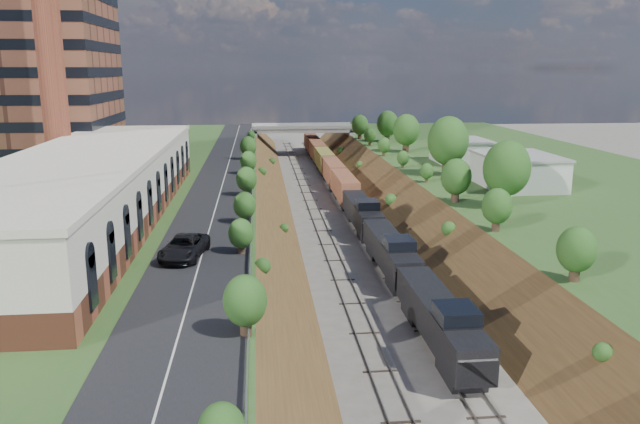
% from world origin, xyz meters
% --- Properties ---
extents(platform_left, '(44.00, 180.00, 5.00)m').
position_xyz_m(platform_left, '(-33.00, 60.00, 2.50)').
color(platform_left, '#345C25').
rests_on(platform_left, ground).
extents(platform_right, '(44.00, 180.00, 5.00)m').
position_xyz_m(platform_right, '(33.00, 60.00, 2.50)').
color(platform_right, '#345C25').
rests_on(platform_right, ground).
extents(embankment_left, '(10.00, 180.00, 10.00)m').
position_xyz_m(embankment_left, '(-11.00, 60.00, 0.00)').
color(embankment_left, brown).
rests_on(embankment_left, ground).
extents(embankment_right, '(10.00, 180.00, 10.00)m').
position_xyz_m(embankment_right, '(11.00, 60.00, 0.00)').
color(embankment_right, brown).
rests_on(embankment_right, ground).
extents(rail_left_track, '(1.58, 180.00, 0.18)m').
position_xyz_m(rail_left_track, '(-2.60, 60.00, 0.09)').
color(rail_left_track, gray).
rests_on(rail_left_track, ground).
extents(rail_right_track, '(1.58, 180.00, 0.18)m').
position_xyz_m(rail_right_track, '(2.60, 60.00, 0.09)').
color(rail_right_track, gray).
rests_on(rail_right_track, ground).
extents(road, '(8.00, 180.00, 0.10)m').
position_xyz_m(road, '(-15.50, 60.00, 5.05)').
color(road, black).
rests_on(road, platform_left).
extents(guardrail, '(0.10, 171.00, 0.70)m').
position_xyz_m(guardrail, '(-11.40, 59.80, 5.55)').
color(guardrail, '#99999E').
rests_on(guardrail, platform_left).
extents(commercial_building, '(14.30, 62.30, 7.00)m').
position_xyz_m(commercial_building, '(-28.00, 38.00, 8.51)').
color(commercial_building, brown).
rests_on(commercial_building, platform_left).
extents(smokestack, '(3.20, 3.20, 40.00)m').
position_xyz_m(smokestack, '(-36.00, 56.00, 25.00)').
color(smokestack, brown).
rests_on(smokestack, platform_left).
extents(overpass, '(24.50, 8.30, 7.40)m').
position_xyz_m(overpass, '(0.00, 122.00, 4.92)').
color(overpass, gray).
rests_on(overpass, ground).
extents(white_building_near, '(9.00, 12.00, 4.00)m').
position_xyz_m(white_building_near, '(23.50, 52.00, 7.00)').
color(white_building_near, silver).
rests_on(white_building_near, platform_right).
extents(white_building_far, '(8.00, 10.00, 3.60)m').
position_xyz_m(white_building_far, '(23.00, 74.00, 6.80)').
color(white_building_far, silver).
rests_on(white_building_far, platform_right).
extents(tree_right_large, '(5.25, 5.25, 7.61)m').
position_xyz_m(tree_right_large, '(17.00, 40.00, 9.38)').
color(tree_right_large, '#473323').
rests_on(tree_right_large, platform_right).
extents(tree_left_crest, '(2.45, 2.45, 3.55)m').
position_xyz_m(tree_left_crest, '(-11.80, 20.00, 7.04)').
color(tree_left_crest, '#473323').
rests_on(tree_left_crest, platform_left).
extents(freight_train, '(2.77, 127.24, 4.55)m').
position_xyz_m(freight_train, '(2.60, 73.92, 2.42)').
color(freight_train, black).
rests_on(freight_train, ground).
extents(suv, '(4.09, 6.96, 1.82)m').
position_xyz_m(suv, '(-16.86, 23.71, 6.01)').
color(suv, black).
rests_on(suv, road).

